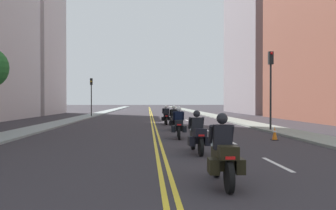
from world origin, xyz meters
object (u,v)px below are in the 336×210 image
Objects in this scene: motorcycle_3 at (174,120)px; motorcycle_0 at (223,156)px; motorcycle_4 at (166,117)px; traffic_light_far at (91,90)px; motorcycle_2 at (179,125)px; traffic_light_near at (271,77)px; motorcycle_1 at (197,136)px; traffic_cone_1 at (275,133)px.

motorcycle_0 is at bearing -93.21° from motorcycle_3.
motorcycle_4 is 16.53m from traffic_light_far.
traffic_light_near reaches higher than motorcycle_2.
motorcycle_3 is 21.40m from traffic_light_far.
motorcycle_1 is at bearing -73.69° from traffic_light_far.
motorcycle_2 reaches higher than motorcycle_3.
motorcycle_0 is at bearing -114.02° from traffic_light_near.
traffic_cone_1 is 0.13× the size of traffic_light_near.
motorcycle_3 is at bearing 91.45° from motorcycle_2.
motorcycle_1 is at bearing -137.75° from traffic_cone_1.
motorcycle_0 is 0.98× the size of motorcycle_3.
traffic_cone_1 is (4.48, -6.11, -0.34)m from motorcycle_3.
motorcycle_2 is 0.98× the size of motorcycle_3.
traffic_cone_1 is (4.63, -1.06, -0.35)m from motorcycle_2.
traffic_light_near reaches higher than motorcycle_3.
traffic_cone_1 is (4.52, 8.80, -0.33)m from motorcycle_0.
traffic_light_far is at bearing 117.07° from traffic_cone_1.
motorcycle_0 reaches higher than traffic_cone_1.
motorcycle_2 reaches higher than motorcycle_1.
motorcycle_3 is at bearing 88.13° from motorcycle_1.
traffic_light_far is at bearing 112.21° from motorcycle_2.
motorcycle_2 is 7.72m from traffic_light_near.
traffic_light_far is (-14.59, 20.77, -0.23)m from traffic_light_near.
motorcycle_0 is 0.44× the size of traffic_light_near.
motorcycle_2 is 1.01× the size of motorcycle_4.
traffic_cone_1 is at bearing 39.99° from motorcycle_1.
motorcycle_4 reaches higher than motorcycle_1.
traffic_light_far reaches higher than traffic_cone_1.
motorcycle_2 is at bearing 91.91° from motorcycle_0.
motorcycle_2 is 5.05m from motorcycle_3.
traffic_light_far is (-8.54, 34.35, 2.57)m from motorcycle_0.
motorcycle_3 is 0.48× the size of traffic_light_far.
traffic_light_near is at bearing 34.31° from motorcycle_2.
motorcycle_3 is 0.45× the size of traffic_light_near.
motorcycle_0 is 14.91m from motorcycle_3.
motorcycle_1 is 3.33× the size of traffic_cone_1.
motorcycle_4 is (-0.11, 10.44, -0.04)m from motorcycle_2.
traffic_light_far is (-13.06, 25.55, 2.91)m from traffic_cone_1.
motorcycle_3 is 6.76m from traffic_light_near.
motorcycle_2 reaches higher than motorcycle_0.
motorcycle_0 is 3.26× the size of traffic_cone_1.
motorcycle_1 is 10.97m from traffic_light_near.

